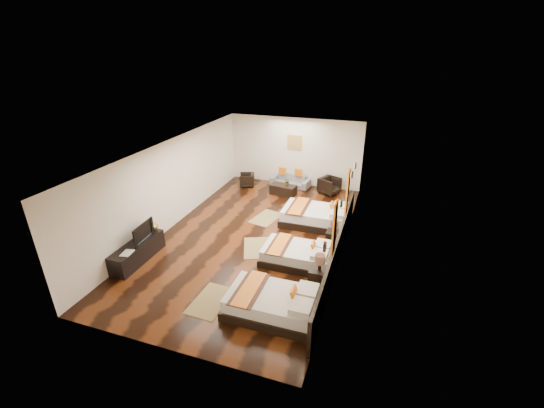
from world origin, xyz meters
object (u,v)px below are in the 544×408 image
(bed_far, at_px, (317,216))
(figurine, at_px, (152,226))
(bed_near, at_px, (274,303))
(armchair_left, at_px, (247,180))
(table_plant, at_px, (287,181))
(tv, at_px, (141,232))
(book, at_px, (122,253))
(bed_mid, at_px, (298,255))
(tv_console, at_px, (138,252))
(armchair_right, at_px, (330,186))
(nightstand_b, at_px, (333,236))
(coffee_table, at_px, (283,190))
(nightstand_a, at_px, (319,276))
(sofa, at_px, (290,180))

(bed_far, xyz_separation_m, figurine, (-4.20, -2.94, 0.42))
(bed_near, height_order, bed_far, bed_far)
(armchair_left, distance_m, table_plant, 1.90)
(tv, height_order, book, tv)
(bed_mid, height_order, tv_console, bed_mid)
(bed_mid, bearing_deg, tv, -165.14)
(armchair_left, bearing_deg, armchair_right, 75.94)
(armchair_left, bearing_deg, book, -25.20)
(tv_console, height_order, table_plant, table_plant)
(bed_mid, distance_m, bed_far, 2.40)
(nightstand_b, xyz_separation_m, figurine, (-4.95, -1.78, 0.42))
(bed_far, xyz_separation_m, tv, (-4.15, -3.50, 0.52))
(tv, bearing_deg, nightstand_b, -68.28)
(tv, xyz_separation_m, armchair_right, (4.08, 6.26, -0.48))
(bed_mid, xyz_separation_m, table_plant, (-1.63, 4.52, 0.30))
(bed_near, relative_size, bed_far, 0.93)
(coffee_table, bearing_deg, figurine, -115.82)
(nightstand_a, xyz_separation_m, sofa, (-2.52, 6.31, -0.08))
(nightstand_a, bearing_deg, table_plant, 113.87)
(tv_console, relative_size, armchair_left, 3.00)
(bed_near, distance_m, bed_far, 4.50)
(bed_mid, relative_size, book, 5.59)
(nightstand_b, distance_m, tv, 5.45)
(book, bearing_deg, table_plant, 67.98)
(figurine, distance_m, coffee_table, 5.59)
(book, relative_size, coffee_table, 0.34)
(bed_far, height_order, tv, tv)
(bed_mid, bearing_deg, bed_near, -89.94)
(coffee_table, height_order, table_plant, table_plant)
(tv, height_order, table_plant, tv)
(tv, bearing_deg, bed_near, -107.46)
(bed_mid, relative_size, coffee_table, 1.90)
(bed_near, relative_size, armchair_right, 2.83)
(nightstand_a, height_order, nightstand_b, nightstand_a)
(bed_far, distance_m, nightstand_a, 3.34)
(bed_far, bearing_deg, bed_near, -90.02)
(tv, distance_m, table_plant, 6.16)
(figurine, bearing_deg, nightstand_a, -3.63)
(bed_far, distance_m, armchair_left, 4.26)
(bed_near, height_order, tv, tv)
(nightstand_a, bearing_deg, figurine, 176.37)
(bed_mid, xyz_separation_m, figurine, (-4.19, -0.54, 0.46))
(figurine, bearing_deg, tv, -84.90)
(bed_far, distance_m, nightstand_b, 1.38)
(nightstand_b, bearing_deg, tv_console, -152.87)
(book, distance_m, coffee_table, 6.76)
(nightstand_b, bearing_deg, bed_near, -102.61)
(tv_console, xyz_separation_m, table_plant, (2.57, 5.81, 0.27))
(book, height_order, table_plant, table_plant)
(table_plant, bearing_deg, armchair_left, 169.68)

